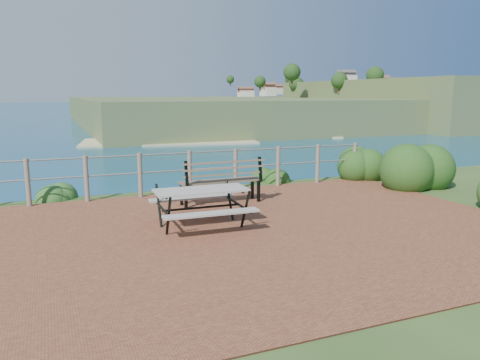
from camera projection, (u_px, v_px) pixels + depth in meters
The scene contains 10 objects.
ground at pixel (246, 232), 7.93m from camera, with size 10.00×7.00×0.12m, color brown.
ocean at pixel (54, 99), 189.93m from camera, with size 1200.00×1200.00×0.00m, color #135477.
safety_railing at pixel (190, 170), 10.87m from camera, with size 9.40×0.10×1.00m.
distant_bay at pixel (392, 100), 256.95m from camera, with size 290.00×232.36×24.00m.
picnic_table at pixel (201, 204), 8.12m from camera, with size 1.61×1.38×0.67m.
park_bench at pixel (220, 174), 9.83m from camera, with size 1.75×0.45×0.99m.
shrub_right_front at pixel (418, 188), 11.66m from camera, with size 1.31×1.31×1.86m, color #123A13.
shrub_right_edge at pixel (361, 178), 12.97m from camera, with size 1.12×1.12×1.60m, color #123A13.
shrub_lip_west at pixel (51, 200), 10.37m from camera, with size 0.76×0.76×0.50m, color #234E1D.
shrub_lip_east at pixel (272, 180), 12.65m from camera, with size 0.77×0.77×0.50m, color #123A13.
Camera 1 is at (-2.97, -7.03, 2.33)m, focal length 35.00 mm.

